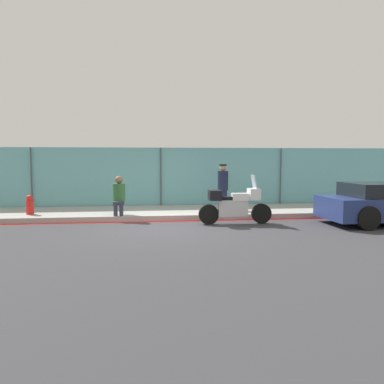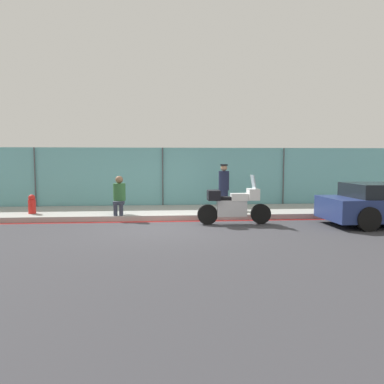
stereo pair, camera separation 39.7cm
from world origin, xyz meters
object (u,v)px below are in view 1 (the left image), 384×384
motorcycle (235,204)px  fire_hydrant (30,205)px  officer_standing (223,186)px  person_seated_on_curb (119,194)px

motorcycle → fire_hydrant: (-6.45, 1.57, -0.12)m
motorcycle → fire_hydrant: size_ratio=3.54×
motorcycle → officer_standing: bearing=88.8°
officer_standing → fire_hydrant: (-6.51, -0.53, -0.51)m
officer_standing → fire_hydrant: size_ratio=2.55×
motorcycle → fire_hydrant: bearing=166.7°
officer_standing → fire_hydrant: bearing=-175.4°
motorcycle → person_seated_on_curb: motorcycle is taller
motorcycle → fire_hydrant: 6.65m
fire_hydrant → person_seated_on_curb: bearing=-7.6°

